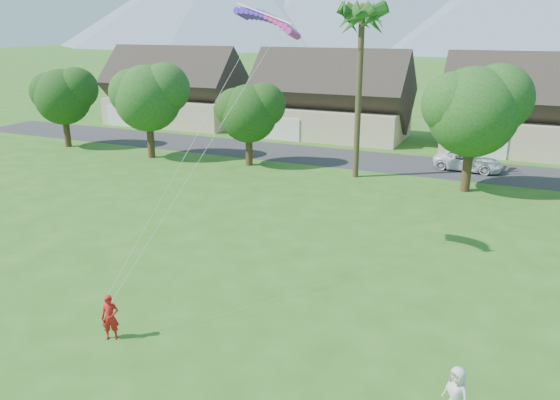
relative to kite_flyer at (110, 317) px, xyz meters
The scene contains 8 objects.
street 31.06m from the kite_flyer, 83.20° to the left, with size 90.00×7.00×0.01m, color #2D2D30.
kite_flyer is the anchor object (origin of this frame).
watcher 11.97m from the kite_flyer, ahead, with size 0.84×0.54×1.71m, color silver.
parked_car 32.18m from the kite_flyer, 73.33° to the left, with size 2.39×5.19×1.44m, color white.
houses_row 40.12m from the kite_flyer, 84.03° to the left, with size 72.75×8.19×8.86m.
tree_row 25.20m from the kite_flyer, 84.16° to the left, with size 62.27×6.67×8.45m.
fan_palm 27.64m from the kite_flyer, 86.22° to the left, with size 3.00×3.00×13.80m.
parafoil_kite 13.95m from the kite_flyer, 76.68° to the left, with size 3.09×1.17×0.50m.
Camera 1 is at (9.03, -10.26, 10.88)m, focal length 35.00 mm.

